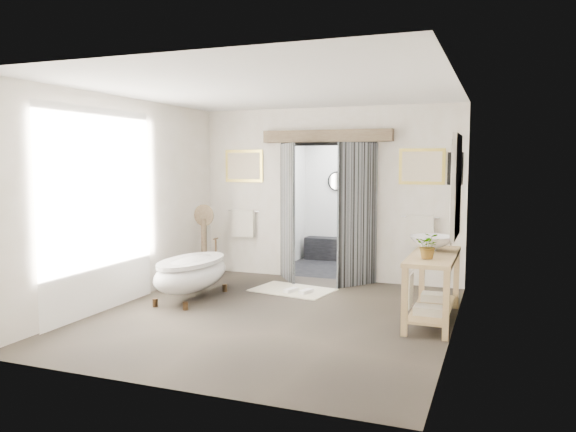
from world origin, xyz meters
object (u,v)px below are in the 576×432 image
object	(u,v)px
clawfoot_tub	(192,272)
basin	(432,243)
rug	(293,290)
vanity	(431,281)

from	to	relation	value
clawfoot_tub	basin	bearing A→B (deg)	5.91
clawfoot_tub	rug	size ratio (longest dim) A/B	1.36
clawfoot_tub	basin	xyz separation A→B (m)	(3.36, 0.35, 0.56)
clawfoot_tub	vanity	distance (m)	3.39
basin	rug	bearing A→B (deg)	-179.25
rug	basin	distance (m)	2.45
vanity	basin	size ratio (longest dim) A/B	2.87
vanity	basin	distance (m)	0.53
clawfoot_tub	rug	distance (m)	1.61
rug	basin	bearing A→B (deg)	-17.23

